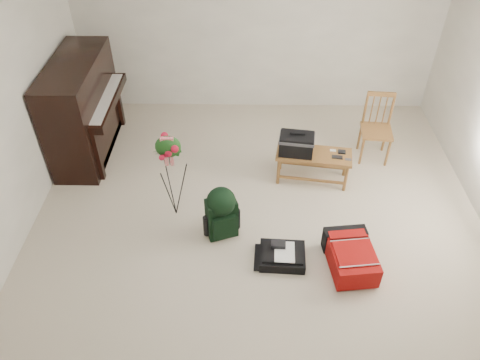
{
  "coord_description": "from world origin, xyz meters",
  "views": [
    {
      "loc": [
        -0.14,
        -3.4,
        3.76
      ],
      "look_at": [
        -0.2,
        0.35,
        0.54
      ],
      "focal_mm": 35.0,
      "sensor_mm": 36.0,
      "label": 1
    }
  ],
  "objects_px": {
    "black_duffel": "(282,255)",
    "green_backpack": "(221,211)",
    "dining_chair": "(376,129)",
    "flower_stand": "(172,177)",
    "bench": "(302,148)",
    "red_suitcase": "(350,253)",
    "piano": "(84,110)"
  },
  "relations": [
    {
      "from": "black_duffel",
      "to": "green_backpack",
      "type": "bearing_deg",
      "value": 153.71
    },
    {
      "from": "dining_chair",
      "to": "flower_stand",
      "type": "distance_m",
      "value": 2.67
    },
    {
      "from": "green_backpack",
      "to": "dining_chair",
      "type": "bearing_deg",
      "value": 17.9
    },
    {
      "from": "bench",
      "to": "red_suitcase",
      "type": "xyz_separation_m",
      "value": [
        0.4,
        -1.3,
        -0.34
      ]
    },
    {
      "from": "dining_chair",
      "to": "piano",
      "type": "bearing_deg",
      "value": -175.89
    },
    {
      "from": "red_suitcase",
      "to": "flower_stand",
      "type": "xyz_separation_m",
      "value": [
        -1.85,
        0.69,
        0.39
      ]
    },
    {
      "from": "piano",
      "to": "red_suitcase",
      "type": "relative_size",
      "value": 2.23
    },
    {
      "from": "red_suitcase",
      "to": "black_duffel",
      "type": "bearing_deg",
      "value": 171.27
    },
    {
      "from": "red_suitcase",
      "to": "green_backpack",
      "type": "bearing_deg",
      "value": 157.05
    },
    {
      "from": "flower_stand",
      "to": "piano",
      "type": "bearing_deg",
      "value": 133.86
    },
    {
      "from": "green_backpack",
      "to": "red_suitcase",
      "type": "bearing_deg",
      "value": -35.3
    },
    {
      "from": "bench",
      "to": "piano",
      "type": "bearing_deg",
      "value": 175.88
    },
    {
      "from": "bench",
      "to": "dining_chair",
      "type": "xyz_separation_m",
      "value": [
        0.98,
        0.51,
        -0.06
      ]
    },
    {
      "from": "green_backpack",
      "to": "flower_stand",
      "type": "relative_size",
      "value": 0.57
    },
    {
      "from": "bench",
      "to": "black_duffel",
      "type": "relative_size",
      "value": 1.94
    },
    {
      "from": "bench",
      "to": "red_suitcase",
      "type": "height_order",
      "value": "bench"
    },
    {
      "from": "dining_chair",
      "to": "red_suitcase",
      "type": "xyz_separation_m",
      "value": [
        -0.58,
        -1.8,
        -0.28
      ]
    },
    {
      "from": "green_backpack",
      "to": "piano",
      "type": "bearing_deg",
      "value": 120.69
    },
    {
      "from": "black_duffel",
      "to": "green_backpack",
      "type": "relative_size",
      "value": 0.76
    },
    {
      "from": "dining_chair",
      "to": "black_duffel",
      "type": "relative_size",
      "value": 1.81
    },
    {
      "from": "dining_chair",
      "to": "red_suitcase",
      "type": "bearing_deg",
      "value": -102.33
    },
    {
      "from": "piano",
      "to": "green_backpack",
      "type": "distance_m",
      "value": 2.37
    },
    {
      "from": "piano",
      "to": "bench",
      "type": "relative_size",
      "value": 1.62
    },
    {
      "from": "piano",
      "to": "red_suitcase",
      "type": "distance_m",
      "value": 3.67
    },
    {
      "from": "dining_chair",
      "to": "black_duffel",
      "type": "distance_m",
      "value": 2.21
    },
    {
      "from": "bench",
      "to": "red_suitcase",
      "type": "relative_size",
      "value": 1.38
    },
    {
      "from": "piano",
      "to": "black_duffel",
      "type": "xyz_separation_m",
      "value": [
        2.43,
        -1.87,
        -0.53
      ]
    },
    {
      "from": "red_suitcase",
      "to": "black_duffel",
      "type": "distance_m",
      "value": 0.68
    },
    {
      "from": "piano",
      "to": "flower_stand",
      "type": "relative_size",
      "value": 1.37
    },
    {
      "from": "red_suitcase",
      "to": "green_backpack",
      "type": "distance_m",
      "value": 1.38
    },
    {
      "from": "dining_chair",
      "to": "black_duffel",
      "type": "xyz_separation_m",
      "value": [
        -1.26,
        -1.78,
        -0.35
      ]
    },
    {
      "from": "piano",
      "to": "bench",
      "type": "bearing_deg",
      "value": -12.43
    }
  ]
}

